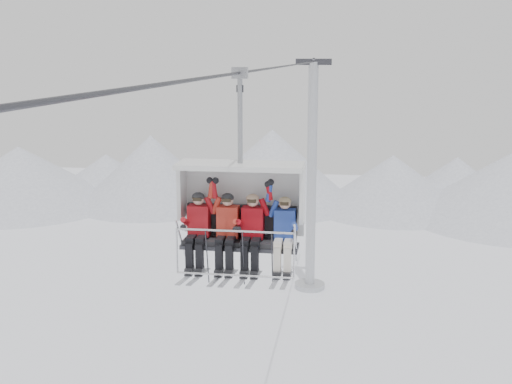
# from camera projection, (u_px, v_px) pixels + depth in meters

# --- Properties ---
(ridgeline) EXTENTS (72.00, 21.00, 7.00)m
(ridgeline) POSITION_uv_depth(u_px,v_px,m) (307.00, 179.00, 57.47)
(ridgeline) COLOR silver
(ridgeline) RESTS_ON ground
(lift_tower_right) EXTENTS (2.00, 1.80, 13.48)m
(lift_tower_right) POSITION_uv_depth(u_px,v_px,m) (311.00, 194.00, 37.24)
(lift_tower_right) COLOR #ABAEB3
(lift_tower_right) RESTS_ON ground
(haul_cable) EXTENTS (0.06, 50.00, 0.06)m
(haul_cable) POSITION_uv_depth(u_px,v_px,m) (256.00, 70.00, 14.39)
(haul_cable) COLOR #313136
(haul_cable) RESTS_ON lift_tower_left
(chairlift_carrier) EXTENTS (2.52, 1.17, 3.98)m
(chairlift_carrier) POSITION_uv_depth(u_px,v_px,m) (242.00, 203.00, 12.99)
(chairlift_carrier) COLOR black
(chairlift_carrier) RESTS_ON haul_cable
(skier_far_left) EXTENTS (0.43, 1.69, 1.70)m
(skier_far_left) POSITION_uv_depth(u_px,v_px,m) (198.00, 227.00, 12.92)
(skier_far_left) COLOR #A9131A
(skier_far_left) RESTS_ON chairlift_carrier
(skier_center_left) EXTENTS (0.43, 1.69, 1.70)m
(skier_center_left) POSITION_uv_depth(u_px,v_px,m) (227.00, 229.00, 12.83)
(skier_center_left) COLOR red
(skier_center_left) RESTS_ON chairlift_carrier
(skier_center_right) EXTENTS (0.43, 1.69, 1.70)m
(skier_center_right) POSITION_uv_depth(u_px,v_px,m) (252.00, 230.00, 12.76)
(skier_center_right) COLOR #A70B14
(skier_center_right) RESTS_ON chairlift_carrier
(skier_far_right) EXTENTS (0.41, 1.69, 1.64)m
(skier_far_right) POSITION_uv_depth(u_px,v_px,m) (284.00, 232.00, 12.67)
(skier_far_right) COLOR #2742A4
(skier_far_right) RESTS_ON chairlift_carrier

